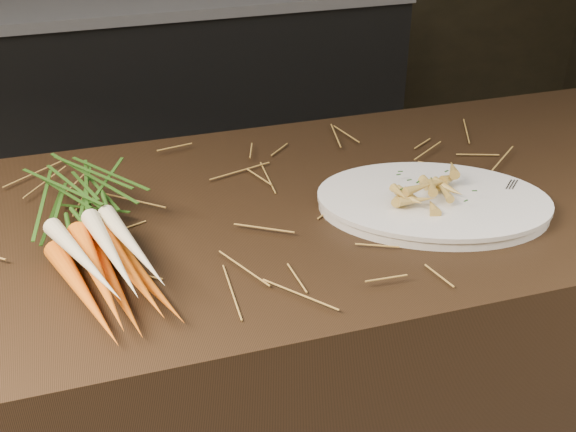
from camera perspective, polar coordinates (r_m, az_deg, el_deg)
main_counter at (r=1.51m, az=-7.27°, el=-15.30°), size 2.40×0.70×0.90m
back_counter at (r=3.16m, az=-8.31°, el=9.78°), size 1.82×0.62×0.84m
straw_bedding at (r=1.23m, az=-8.66°, el=-0.23°), size 1.40×0.60×0.02m
root_veg_bunch at (r=1.17m, az=-15.76°, el=-0.75°), size 0.25×0.50×0.09m
serving_platter at (r=1.28m, az=11.38°, el=0.89°), size 0.47×0.40×0.02m
roasted_veg_heap at (r=1.26m, az=11.53°, el=2.18°), size 0.23×0.21×0.04m
serving_fork at (r=1.28m, az=17.78°, el=0.65°), size 0.12×0.11×0.00m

